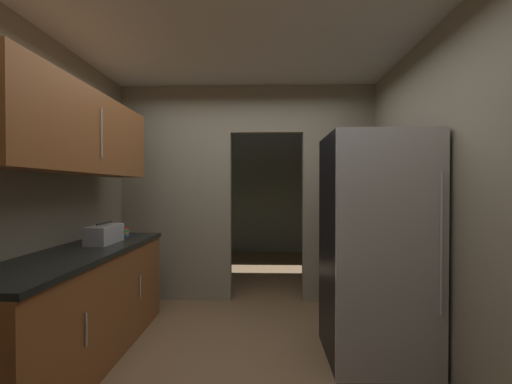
{
  "coord_description": "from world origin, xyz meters",
  "views": [
    {
      "loc": [
        0.23,
        -2.53,
        1.4
      ],
      "look_at": [
        0.14,
        0.78,
        1.35
      ],
      "focal_mm": 23.21,
      "sensor_mm": 36.0,
      "label": 1
    }
  ],
  "objects": [
    {
      "name": "book_stack",
      "position": [
        -1.23,
        0.79,
        0.94
      ],
      "size": [
        0.16,
        0.19,
        0.09
      ],
      "color": "#2D609E",
      "rests_on": "lower_cabinet_run"
    },
    {
      "name": "adjoining_room_shell",
      "position": [
        0.0,
        3.64,
        1.33
      ],
      "size": [
        3.11,
        3.13,
        2.65
      ],
      "color": "gray",
      "rests_on": "ground"
    },
    {
      "name": "upper_cabinet_counterside",
      "position": [
        -1.24,
        0.05,
        1.83
      ],
      "size": [
        0.36,
        1.9,
        0.65
      ],
      "color": "brown"
    },
    {
      "name": "kitchen_flank_right",
      "position": [
        1.6,
        -0.46,
        1.33
      ],
      "size": [
        0.1,
        4.08,
        2.65
      ],
      "primitive_type": "cube",
      "color": "gray",
      "rests_on": "ground"
    },
    {
      "name": "kitchen_overhead_slab",
      "position": [
        0.0,
        0.47,
        2.68
      ],
      "size": [
        3.51,
        7.17,
        0.06
      ],
      "primitive_type": "cube",
      "color": "silver"
    },
    {
      "name": "kitchen_partition",
      "position": [
        -0.07,
        1.58,
        1.41
      ],
      "size": [
        3.11,
        0.12,
        2.65
      ],
      "color": "gray",
      "rests_on": "ground"
    },
    {
      "name": "refrigerator",
      "position": [
        1.13,
        0.21,
        0.91
      ],
      "size": [
        0.79,
        0.77,
        1.83
      ],
      "color": "black",
      "rests_on": "ground"
    },
    {
      "name": "lower_cabinet_run",
      "position": [
        -1.24,
        0.05,
        0.45
      ],
      "size": [
        0.63,
        2.11,
        0.9
      ],
      "color": "brown",
      "rests_on": "ground"
    },
    {
      "name": "ground",
      "position": [
        0.0,
        0.0,
        0.0
      ],
      "size": [
        20.0,
        20.0,
        0.0
      ],
      "primitive_type": "plane",
      "color": "brown"
    },
    {
      "name": "boombox",
      "position": [
        -1.21,
        0.39,
        0.98
      ],
      "size": [
        0.2,
        0.4,
        0.19
      ],
      "color": "#B2B2B7",
      "rests_on": "lower_cabinet_run"
    }
  ]
}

